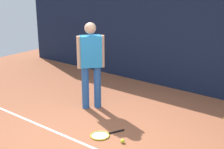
# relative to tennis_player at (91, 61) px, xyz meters

# --- Properties ---
(ground_plane) EXTENTS (12.00, 12.00, 0.00)m
(ground_plane) POSITION_rel_tennis_player_xyz_m (0.93, -0.93, -0.97)
(ground_plane) COLOR #9E5638
(back_fence) EXTENTS (10.00, 0.10, 2.98)m
(back_fence) POSITION_rel_tennis_player_xyz_m (0.93, 2.07, 0.52)
(back_fence) COLOR #141E38
(back_fence) RESTS_ON ground
(court_line) EXTENTS (9.00, 0.05, 0.00)m
(court_line) POSITION_rel_tennis_player_xyz_m (0.93, -1.17, -0.96)
(court_line) COLOR white
(court_line) RESTS_ON ground
(tennis_player) EXTENTS (0.43, 0.45, 1.70)m
(tennis_player) POSITION_rel_tennis_player_xyz_m (0.00, 0.00, 0.00)
(tennis_player) COLOR #2659A5
(tennis_player) RESTS_ON ground
(tennis_racket) EXTENTS (0.43, 0.63, 0.03)m
(tennis_racket) POSITION_rel_tennis_player_xyz_m (0.91, -0.79, -0.95)
(tennis_racket) COLOR black
(tennis_racket) RESTS_ON ground
(tennis_ball_mid_court) EXTENTS (0.07, 0.07, 0.07)m
(tennis_ball_mid_court) POSITION_rel_tennis_player_xyz_m (1.33, -0.76, -0.93)
(tennis_ball_mid_court) COLOR #CCE033
(tennis_ball_mid_court) RESTS_ON ground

